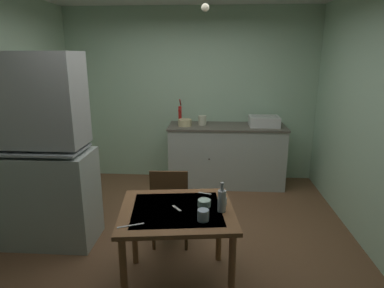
% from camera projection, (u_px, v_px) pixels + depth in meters
% --- Properties ---
extents(ground_plane, '(4.93, 4.93, 0.00)m').
position_uv_depth(ground_plane, '(179.00, 237.00, 3.70)').
color(ground_plane, brown).
extents(wall_back, '(4.03, 0.10, 2.69)m').
position_uv_depth(wall_back, '(191.00, 96.00, 5.29)').
color(wall_back, '#ABCEAE').
rests_on(wall_back, ground).
extents(wall_right, '(0.10, 4.03, 2.69)m').
position_uv_depth(wall_right, '(383.00, 122.00, 3.22)').
color(wall_right, '#ACCFB1').
rests_on(wall_right, ground).
extents(hutch_cabinet, '(1.05, 0.55, 2.01)m').
position_uv_depth(hutch_cabinet, '(40.00, 158.00, 3.42)').
color(hutch_cabinet, '#A9B3AB').
rests_on(hutch_cabinet, ground).
extents(counter_cabinet, '(1.77, 0.64, 0.94)m').
position_uv_depth(counter_cabinet, '(226.00, 155.00, 5.13)').
color(counter_cabinet, '#A9B3AB').
rests_on(counter_cabinet, ground).
extents(sink_basin, '(0.44, 0.34, 0.15)m').
position_uv_depth(sink_basin, '(264.00, 121.00, 4.95)').
color(sink_basin, silver).
rests_on(sink_basin, counter_cabinet).
extents(hand_pump, '(0.05, 0.27, 0.39)m').
position_uv_depth(hand_pump, '(180.00, 114.00, 5.05)').
color(hand_pump, '#B21E19').
rests_on(hand_pump, counter_cabinet).
extents(mixing_bowl_counter, '(0.20, 0.20, 0.10)m').
position_uv_depth(mixing_bowl_counter, '(185.00, 123.00, 4.98)').
color(mixing_bowl_counter, beige).
rests_on(mixing_bowl_counter, counter_cabinet).
extents(stoneware_crock, '(0.12, 0.12, 0.15)m').
position_uv_depth(stoneware_crock, '(202.00, 120.00, 5.04)').
color(stoneware_crock, beige).
rests_on(stoneware_crock, counter_cabinet).
extents(dining_table, '(1.03, 0.94, 0.74)m').
position_uv_depth(dining_table, '(177.00, 220.00, 2.78)').
color(dining_table, brown).
rests_on(dining_table, ground).
extents(chair_far_side, '(0.42, 0.42, 0.88)m').
position_uv_depth(chair_far_side, '(170.00, 204.00, 3.45)').
color(chair_far_side, '#4F361C').
rests_on(chair_far_side, ground).
extents(serving_bowl_wide, '(0.11, 0.11, 0.06)m').
position_uv_depth(serving_bowl_wide, '(204.00, 203.00, 2.79)').
color(serving_bowl_wide, '#ADD1C1').
rests_on(serving_bowl_wide, dining_table).
extents(teacup_cream, '(0.09, 0.09, 0.09)m').
position_uv_depth(teacup_cream, '(203.00, 215.00, 2.55)').
color(teacup_cream, '#9EB2C6').
rests_on(teacup_cream, dining_table).
extents(mug_dark, '(0.06, 0.06, 0.06)m').
position_uv_depth(mug_dark, '(223.00, 201.00, 2.83)').
color(mug_dark, '#9EB2C6').
rests_on(mug_dark, dining_table).
extents(glass_bottle, '(0.07, 0.07, 0.25)m').
position_uv_depth(glass_bottle, '(222.00, 200.00, 2.69)').
color(glass_bottle, '#B7BCC1').
rests_on(glass_bottle, dining_table).
extents(table_knife, '(0.19, 0.09, 0.00)m').
position_uv_depth(table_knife, '(131.00, 226.00, 2.48)').
color(table_knife, silver).
rests_on(table_knife, dining_table).
extents(teaspoon_near_bowl, '(0.12, 0.05, 0.00)m').
position_uv_depth(teaspoon_near_bowl, '(205.00, 193.00, 3.05)').
color(teaspoon_near_bowl, beige).
rests_on(teaspoon_near_bowl, dining_table).
extents(teaspoon_by_cup, '(0.09, 0.11, 0.00)m').
position_uv_depth(teaspoon_by_cup, '(177.00, 208.00, 2.76)').
color(teaspoon_by_cup, beige).
rests_on(teaspoon_by_cup, dining_table).
extents(pendant_bulb, '(0.08, 0.08, 0.08)m').
position_uv_depth(pendant_bulb, '(205.00, 8.00, 3.26)').
color(pendant_bulb, '#F9EFCC').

